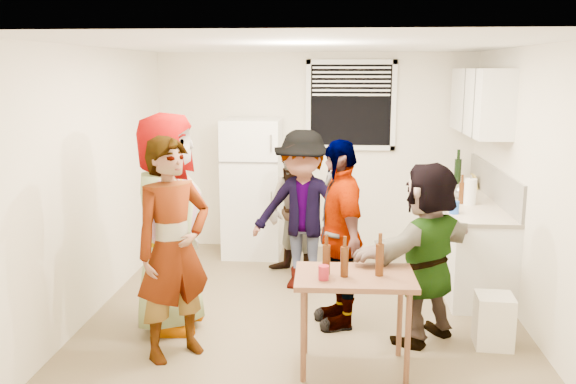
# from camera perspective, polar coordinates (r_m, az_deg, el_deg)

# --- Properties ---
(room) EXTENTS (4.00, 4.50, 2.50)m
(room) POSITION_cam_1_polar(r_m,az_deg,el_deg) (5.95, 1.57, -11.26)
(room) COLOR white
(room) RESTS_ON ground
(window) EXTENTS (1.12, 0.10, 1.06)m
(window) POSITION_cam_1_polar(r_m,az_deg,el_deg) (7.70, 5.90, 8.07)
(window) COLOR white
(window) RESTS_ON room
(refrigerator) EXTENTS (0.70, 0.70, 1.70)m
(refrigerator) POSITION_cam_1_polar(r_m,az_deg,el_deg) (7.57, -3.32, 0.42)
(refrigerator) COLOR white
(refrigerator) RESTS_ON ground
(counter_lower) EXTENTS (0.60, 2.20, 0.86)m
(counter_lower) POSITION_cam_1_polar(r_m,az_deg,el_deg) (7.03, 16.11, -4.40)
(counter_lower) COLOR white
(counter_lower) RESTS_ON ground
(countertop) EXTENTS (0.64, 2.22, 0.04)m
(countertop) POSITION_cam_1_polar(r_m,az_deg,el_deg) (6.93, 16.32, -0.81)
(countertop) COLOR beige
(countertop) RESTS_ON counter_lower
(backsplash) EXTENTS (0.03, 2.20, 0.36)m
(backsplash) POSITION_cam_1_polar(r_m,az_deg,el_deg) (6.95, 18.71, 0.77)
(backsplash) COLOR beige
(backsplash) RESTS_ON countertop
(upper_cabinets) EXTENTS (0.34, 1.60, 0.70)m
(upper_cabinets) POSITION_cam_1_polar(r_m,az_deg,el_deg) (7.01, 17.53, 8.10)
(upper_cabinets) COLOR white
(upper_cabinets) RESTS_ON room
(kettle) EXTENTS (0.28, 0.25, 0.20)m
(kettle) POSITION_cam_1_polar(r_m,az_deg,el_deg) (6.93, 15.90, -0.62)
(kettle) COLOR silver
(kettle) RESTS_ON countertop
(paper_towel) EXTENTS (0.13, 0.13, 0.27)m
(paper_towel) POSITION_cam_1_polar(r_m,az_deg,el_deg) (6.67, 16.61, -1.12)
(paper_towel) COLOR white
(paper_towel) RESTS_ON countertop
(wine_bottle) EXTENTS (0.08, 0.08, 0.33)m
(wine_bottle) POSITION_cam_1_polar(r_m,az_deg,el_deg) (7.69, 15.52, 0.58)
(wine_bottle) COLOR black
(wine_bottle) RESTS_ON countertop
(beer_bottle_counter) EXTENTS (0.06, 0.06, 0.23)m
(beer_bottle_counter) POSITION_cam_1_polar(r_m,az_deg,el_deg) (6.68, 15.88, -1.05)
(beer_bottle_counter) COLOR #47230C
(beer_bottle_counter) RESTS_ON countertop
(blue_cup) EXTENTS (0.09, 0.09, 0.13)m
(blue_cup) POSITION_cam_1_polar(r_m,az_deg,el_deg) (6.20, 15.26, -1.97)
(blue_cup) COLOR blue
(blue_cup) RESTS_ON countertop
(picture_frame) EXTENTS (0.02, 0.20, 0.17)m
(picture_frame) POSITION_cam_1_polar(r_m,az_deg,el_deg) (7.56, 17.04, 0.95)
(picture_frame) COLOR gold
(picture_frame) RESTS_ON countertop
(trash_bin) EXTENTS (0.32, 0.32, 0.45)m
(trash_bin) POSITION_cam_1_polar(r_m,az_deg,el_deg) (5.49, 18.70, -11.07)
(trash_bin) COLOR white
(trash_bin) RESTS_ON ground
(serving_table) EXTENTS (0.92, 0.62, 0.76)m
(serving_table) POSITION_cam_1_polar(r_m,az_deg,el_deg) (4.99, 6.07, -16.02)
(serving_table) COLOR brown
(serving_table) RESTS_ON ground
(beer_bottle_table) EXTENTS (0.06, 0.06, 0.24)m
(beer_bottle_table) POSITION_cam_1_polar(r_m,az_deg,el_deg) (4.69, 8.52, -7.72)
(beer_bottle_table) COLOR #47230C
(beer_bottle_table) RESTS_ON serving_table
(red_cup) EXTENTS (0.08, 0.08, 0.11)m
(red_cup) POSITION_cam_1_polar(r_m,az_deg,el_deg) (4.56, 3.35, -8.18)
(red_cup) COLOR maroon
(red_cup) RESTS_ON serving_table
(guest_grey) EXTENTS (1.94, 0.96, 0.62)m
(guest_grey) POSITION_cam_1_polar(r_m,az_deg,el_deg) (5.76, -10.81, -12.24)
(guest_grey) COLOR gray
(guest_grey) RESTS_ON ground
(guest_stripe) EXTENTS (1.72, 1.74, 0.43)m
(guest_stripe) POSITION_cam_1_polar(r_m,az_deg,el_deg) (5.24, -10.30, -14.71)
(guest_stripe) COLOR #141933
(guest_stripe) RESTS_ON ground
(guest_back_left) EXTENTS (1.47, 1.62, 0.56)m
(guest_back_left) POSITION_cam_1_polar(r_m,az_deg,el_deg) (6.95, 0.65, -7.82)
(guest_back_left) COLOR #4F3223
(guest_back_left) RESTS_ON ground
(guest_back_right) EXTENTS (1.43, 1.88, 0.63)m
(guest_back_right) POSITION_cam_1_polar(r_m,az_deg,el_deg) (6.60, 1.38, -8.89)
(guest_back_right) COLOR #45464B
(guest_back_right) RESTS_ON ground
(guest_black) EXTENTS (1.89, 1.38, 0.41)m
(guest_black) POSITION_cam_1_polar(r_m,az_deg,el_deg) (5.75, 4.69, -12.13)
(guest_black) COLOR black
(guest_black) RESTS_ON ground
(guest_orange) EXTENTS (2.12, 2.12, 0.46)m
(guest_orange) POSITION_cam_1_polar(r_m,az_deg,el_deg) (5.55, 12.52, -13.26)
(guest_orange) COLOR #C15E43
(guest_orange) RESTS_ON ground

